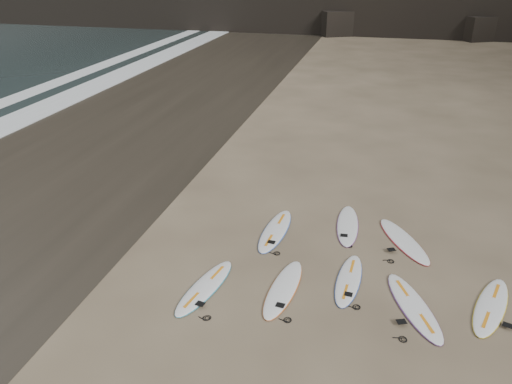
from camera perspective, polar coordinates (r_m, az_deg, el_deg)
ground at (r=13.27m, az=13.35°, el=-11.15°), size 240.00×240.00×0.00m
wet_sand at (r=25.50m, az=-16.33°, el=6.75°), size 12.00×200.00×0.01m
foam_near at (r=28.62m, az=-26.01°, el=7.23°), size 2.20×200.00×0.05m
surfboard_0 at (r=13.12m, az=-5.87°, el=-10.73°), size 1.12×2.70×0.09m
surfboard_1 at (r=13.02m, az=3.15°, el=-10.91°), size 0.89×2.69×0.10m
surfboard_2 at (r=13.54m, az=10.56°, el=-9.80°), size 0.75×2.49×0.09m
surfboard_3 at (r=13.00m, az=17.59°, el=-12.33°), size 1.68×2.79×0.10m
surfboard_4 at (r=13.69m, az=25.27°, el=-11.70°), size 1.46×2.71×0.10m
surfboard_5 at (r=15.50m, az=2.22°, el=-4.39°), size 0.85×2.82×0.10m
surfboard_6 at (r=16.05m, az=10.43°, el=-3.72°), size 0.80×2.70×0.10m
surfboard_7 at (r=15.60m, az=16.53°, el=-5.33°), size 1.85×2.74×0.10m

